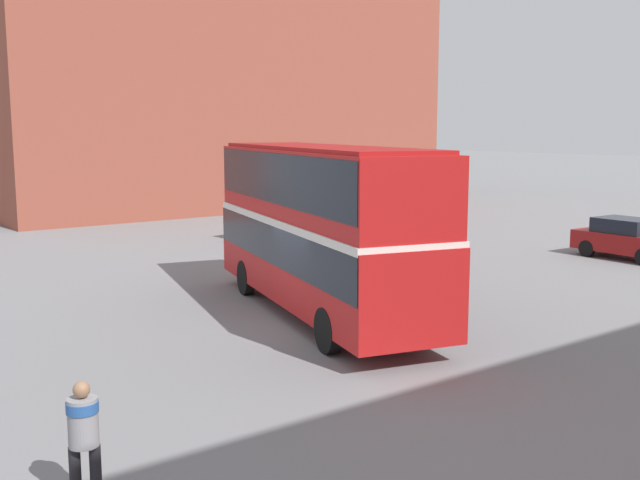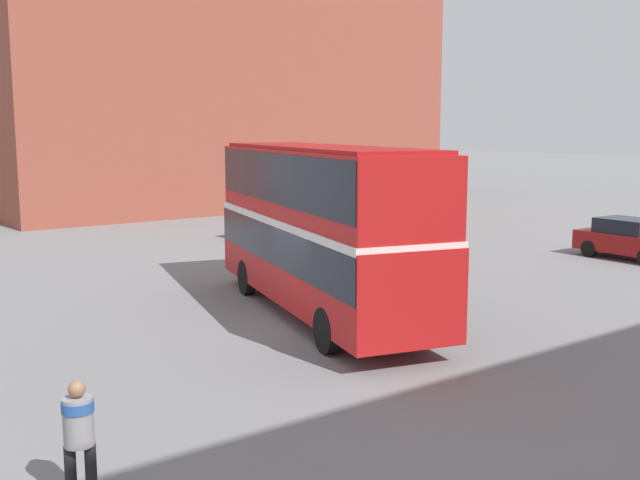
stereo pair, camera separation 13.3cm
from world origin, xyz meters
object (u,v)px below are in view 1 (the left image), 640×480
Objects in this scene: pedestrian_foreground at (83,430)px; parked_car_kerb_far at (627,239)px; parked_car_kerb_near at (271,223)px; double_decker_bus at (320,219)px.

parked_car_kerb_far is (-6.28, 23.77, -0.27)m from pedestrian_foreground.
parked_car_kerb_near is 1.12× the size of parked_car_kerb_far.
pedestrian_foreground is 0.43× the size of parked_car_kerb_far.
parked_car_kerb_near is (-18.39, 15.15, -0.23)m from pedestrian_foreground.
pedestrian_foreground is 24.59m from parked_car_kerb_far.
parked_car_kerb_near reaches higher than parked_car_kerb_far.
double_decker_bus is 13.63m from parked_car_kerb_near.
parked_car_kerb_far is at bearing -152.84° from parked_car_kerb_near.
parked_car_kerb_near is at bearing -21.40° from pedestrian_foreground.
parked_car_kerb_far is at bearing 104.47° from double_decker_bus.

